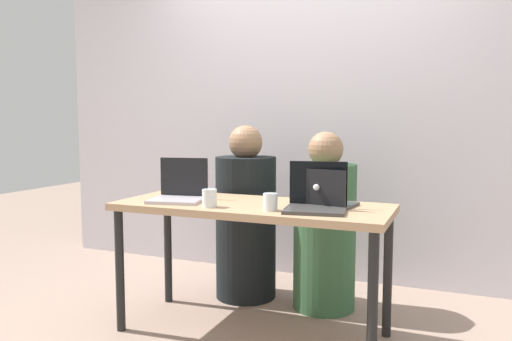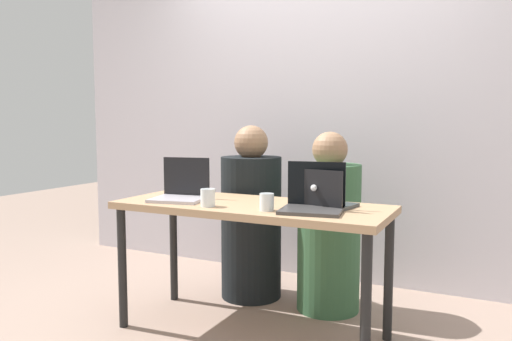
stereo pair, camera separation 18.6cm
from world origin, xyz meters
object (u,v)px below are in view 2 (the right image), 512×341
Objects in this scene: laptop_back_right at (321,199)px; person_on_left at (251,221)px; person_on_right at (329,232)px; laptop_front_right at (313,200)px; laptop_front_left at (181,191)px; water_glass_right at (267,203)px; water_glass_left at (208,199)px.

person_on_left is at bearing -25.77° from laptop_back_right.
person_on_right is 3.30× the size of laptop_back_right.
person_on_left is at bearing 128.44° from laptop_front_right.
laptop_front_left is 0.61m from water_glass_right.
person_on_right is 12.72× the size of water_glass_right.
person_on_left reaches higher than laptop_front_left.
laptop_front_right is 3.57× the size of water_glass_left.
water_glass_right is at bearing 4.25° from water_glass_left.
water_glass_right is at bearing -21.14° from laptop_front_left.
person_on_left is 3.44× the size of laptop_front_right.
laptop_front_right is (-0.00, -0.12, 0.01)m from laptop_back_right.
water_glass_left is at bearing 111.54° from person_on_left.
laptop_front_right is at bearing 99.50° from laptop_back_right.
person_on_right is 0.97m from laptop_front_left.
person_on_right is 0.77m from water_glass_right.
laptop_back_right is at bearing 86.70° from person_on_right.
water_glass_right is at bearing 56.56° from laptop_back_right.
laptop_front_left is (-0.82, 0.00, -0.00)m from laptop_front_right.
water_glass_right is (0.34, 0.03, -0.00)m from water_glass_left.
laptop_front_left reaches higher than water_glass_right.
laptop_front_left is at bearing 170.56° from laptop_front_right.
person_on_right is 0.57m from laptop_back_right.
laptop_front_left is 0.30m from water_glass_left.
water_glass_left is at bearing -175.75° from water_glass_right.
water_glass_left is at bearing 42.52° from person_on_right.
laptop_front_right reaches higher than laptop_front_left.
person_on_left is 0.79m from water_glass_left.
person_on_left is at bearing 122.29° from water_glass_right.
water_glass_right is (-0.10, -0.71, 0.28)m from person_on_right.
person_on_left reaches higher than laptop_front_right.
laptop_front_right is 0.24m from water_glass_right.
person_on_right is at bearing 81.60° from water_glass_right.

